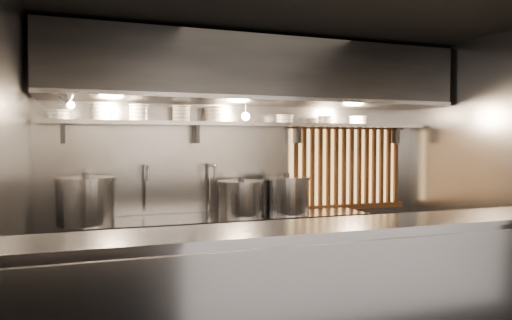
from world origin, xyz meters
TOP-DOWN VIEW (x-y plane):
  - ceiling at (0.00, 0.00)m, footprint 4.50×4.50m
  - wall_back at (0.00, 1.50)m, footprint 4.50×0.00m
  - wall_left at (-2.25, 0.00)m, footprint 0.00×3.00m
  - wall_right at (2.25, 0.00)m, footprint 0.00×3.00m
  - serving_counter at (0.00, -0.96)m, footprint 4.50×0.56m
  - cooking_bench at (-0.30, 1.13)m, footprint 3.00×0.70m
  - bowl_shelf at (0.00, 1.32)m, footprint 4.40×0.34m
  - exhaust_hood at (0.00, 1.10)m, footprint 4.40×0.81m
  - wood_screen at (1.30, 1.45)m, footprint 1.56×0.09m
  - faucet_left at (-1.15, 1.37)m, footprint 0.04×0.30m
  - faucet_right at (-0.45, 1.37)m, footprint 0.04×0.30m
  - heat_lamp at (-1.90, 0.85)m, footprint 0.25×0.35m
  - pendant_bulb at (-0.10, 1.20)m, footprint 0.09×0.09m
  - stock_pot_left at (-1.75, 1.09)m, footprint 0.74×0.74m
  - stock_pot_mid at (0.33, 1.09)m, footprint 0.67×0.67m
  - stock_pot_right at (-0.19, 1.10)m, footprint 0.66×0.66m
  - bowl_stack_0 at (-1.99, 1.32)m, footprint 0.24×0.24m
  - bowl_stack_1 at (-1.58, 1.32)m, footprint 0.21×0.21m
  - bowl_stack_2 at (-1.21, 1.32)m, footprint 0.21×0.21m
  - bowl_stack_3 at (-0.78, 1.32)m, footprint 0.20×0.20m
  - bowl_stack_4 at (-0.40, 1.32)m, footprint 0.24×0.24m
  - bowl_stack_5 at (0.41, 1.32)m, footprint 0.20×0.20m
  - bowl_stack_6 at (0.94, 1.32)m, footprint 0.20×0.20m
  - bowl_stack_7 at (1.37, 1.32)m, footprint 0.22×0.22m

SIDE VIEW (x-z plane):
  - cooking_bench at x=-0.30m, z-range 0.00..0.90m
  - serving_counter at x=0.00m, z-range 0.00..1.13m
  - stock_pot_right at x=-0.19m, z-range 0.88..1.30m
  - stock_pot_mid at x=0.33m, z-range 0.88..1.33m
  - stock_pot_left at x=-1.75m, z-range 0.88..1.37m
  - faucet_left at x=-1.15m, z-range 1.06..1.56m
  - faucet_right at x=-0.45m, z-range 1.06..1.56m
  - wood_screen at x=1.30m, z-range 0.86..1.90m
  - wall_back at x=0.00m, z-range -0.85..3.65m
  - wall_left at x=-2.25m, z-range -0.10..2.90m
  - wall_right at x=2.25m, z-range -0.10..2.90m
  - bowl_shelf at x=0.00m, z-range 1.86..1.90m
  - bowl_stack_0 at x=-1.99m, z-range 1.90..1.99m
  - bowl_stack_7 at x=1.37m, z-range 1.90..1.99m
  - bowl_stack_5 at x=0.41m, z-range 1.90..1.99m
  - bowl_stack_6 at x=0.94m, z-range 1.90..1.99m
  - pendant_bulb at x=-0.10m, z-range 1.87..2.05m
  - bowl_stack_4 at x=-0.40m, z-range 1.90..2.07m
  - bowl_stack_2 at x=-1.21m, z-range 1.90..2.07m
  - bowl_stack_1 at x=-1.58m, z-range 1.90..2.07m
  - bowl_stack_3 at x=-0.78m, z-range 1.90..2.07m
  - heat_lamp at x=-1.90m, z-range 1.97..2.17m
  - exhaust_hood at x=0.00m, z-range 2.10..2.75m
  - ceiling at x=0.00m, z-range 2.80..2.80m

